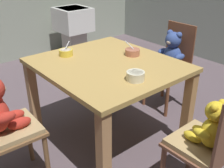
% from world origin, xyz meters
% --- Properties ---
extents(ground_plane, '(5.20, 5.20, 0.04)m').
position_xyz_m(ground_plane, '(0.00, 0.00, -0.02)').
color(ground_plane, '#5C4D54').
extents(dining_table, '(1.14, 1.02, 0.75)m').
position_xyz_m(dining_table, '(0.00, 0.00, 0.63)').
color(dining_table, '#B28E4A').
rests_on(dining_table, ground_plane).
extents(teddy_chair_near_right, '(0.37, 0.39, 0.90)m').
position_xyz_m(teddy_chair_near_right, '(0.96, 0.02, 0.53)').
color(teddy_chair_near_right, brown).
rests_on(teddy_chair_near_right, ground_plane).
extents(teddy_chair_far_center, '(0.38, 0.38, 0.91)m').
position_xyz_m(teddy_chair_far_center, '(-0.05, 0.91, 0.58)').
color(teddy_chair_far_center, brown).
rests_on(teddy_chair_far_center, ground_plane).
extents(teddy_chair_near_front, '(0.40, 0.42, 0.89)m').
position_xyz_m(teddy_chair_near_front, '(-0.02, -0.90, 0.58)').
color(teddy_chair_near_front, brown).
rests_on(teddy_chair_near_front, ground_plane).
extents(porridge_bowl_terracotta_far_center, '(0.14, 0.13, 0.12)m').
position_xyz_m(porridge_bowl_terracotta_far_center, '(-0.00, 0.29, 0.78)').
color(porridge_bowl_terracotta_far_center, '#B5694F').
rests_on(porridge_bowl_terracotta_far_center, dining_table).
extents(porridge_bowl_cream_near_right, '(0.13, 0.13, 0.06)m').
position_xyz_m(porridge_bowl_cream_near_right, '(0.39, -0.06, 0.79)').
color(porridge_bowl_cream_near_right, beige).
rests_on(porridge_bowl_cream_near_right, dining_table).
extents(porridge_bowl_yellow_near_left, '(0.12, 0.12, 0.12)m').
position_xyz_m(porridge_bowl_yellow_near_left, '(-0.37, -0.17, 0.78)').
color(porridge_bowl_yellow_near_left, yellow).
rests_on(porridge_bowl_yellow_near_left, dining_table).
extents(sink_basin, '(0.51, 0.49, 0.79)m').
position_xyz_m(sink_basin, '(-2.05, 0.97, 0.52)').
color(sink_basin, '#B7B2A8').
rests_on(sink_basin, ground_plane).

